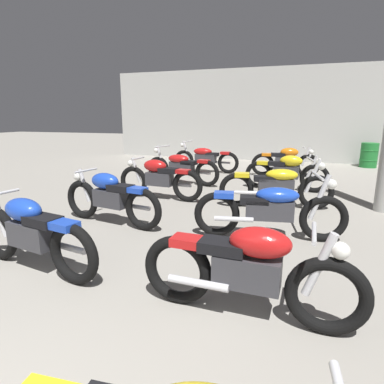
% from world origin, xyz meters
% --- Properties ---
extents(back_wall, '(12.53, 0.24, 3.60)m').
position_xyz_m(back_wall, '(0.00, 13.37, 1.80)').
color(back_wall, '#B2B2AD').
rests_on(back_wall, ground).
extents(motorcycle_left_row_1, '(1.96, 0.54, 0.88)m').
position_xyz_m(motorcycle_left_row_1, '(-1.20, 2.67, 0.46)').
color(motorcycle_left_row_1, black).
rests_on(motorcycle_left_row_1, ground).
extents(motorcycle_left_row_2, '(1.96, 0.54, 0.88)m').
position_xyz_m(motorcycle_left_row_2, '(-1.28, 4.39, 0.46)').
color(motorcycle_left_row_2, black).
rests_on(motorcycle_left_row_2, ground).
extents(motorcycle_left_row_3, '(1.97, 0.48, 0.88)m').
position_xyz_m(motorcycle_left_row_3, '(-1.22, 6.17, 0.46)').
color(motorcycle_left_row_3, black).
rests_on(motorcycle_left_row_3, ground).
extents(motorcycle_left_row_4, '(2.15, 0.71, 0.97)m').
position_xyz_m(motorcycle_left_row_4, '(-1.34, 7.85, 0.45)').
color(motorcycle_left_row_4, black).
rests_on(motorcycle_left_row_4, ground).
extents(motorcycle_left_row_5, '(2.17, 0.68, 0.97)m').
position_xyz_m(motorcycle_left_row_5, '(-1.27, 9.81, 0.45)').
color(motorcycle_left_row_5, black).
rests_on(motorcycle_left_row_5, ground).
extents(motorcycle_right_row_1, '(1.97, 0.48, 0.88)m').
position_xyz_m(motorcycle_right_row_1, '(1.26, 2.56, 0.46)').
color(motorcycle_right_row_1, black).
rests_on(motorcycle_right_row_1, ground).
extents(motorcycle_right_row_2, '(2.15, 0.75, 0.97)m').
position_xyz_m(motorcycle_right_row_2, '(1.26, 4.54, 0.45)').
color(motorcycle_right_row_2, black).
rests_on(motorcycle_right_row_2, ground).
extents(motorcycle_right_row_3, '(2.15, 0.75, 0.97)m').
position_xyz_m(motorcycle_right_row_3, '(1.22, 6.24, 0.45)').
color(motorcycle_right_row_3, black).
rests_on(motorcycle_right_row_3, ground).
extents(motorcycle_right_row_4, '(1.97, 0.48, 0.88)m').
position_xyz_m(motorcycle_right_row_4, '(1.32, 7.91, 0.46)').
color(motorcycle_right_row_4, black).
rests_on(motorcycle_right_row_4, ground).
extents(motorcycle_right_row_5, '(1.97, 0.57, 0.88)m').
position_xyz_m(motorcycle_right_row_5, '(1.20, 9.84, 0.46)').
color(motorcycle_right_row_5, black).
rests_on(motorcycle_right_row_5, ground).
extents(oil_drum, '(0.59, 0.59, 0.85)m').
position_xyz_m(oil_drum, '(3.86, 12.59, 0.43)').
color(oil_drum, '#1E722D').
rests_on(oil_drum, ground).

